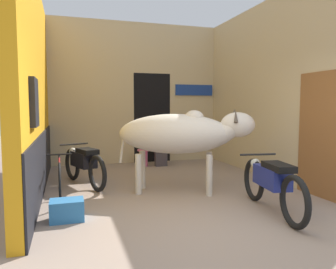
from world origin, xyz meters
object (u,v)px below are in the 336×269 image
shopkeeper_seated (160,141)px  motorcycle_near (272,182)px  bicycle (60,176)px  plastic_stool (143,157)px  cow (181,134)px  crate (67,210)px  motorcycle_far (84,163)px

shopkeeper_seated → motorcycle_near: bearing=-83.1°
bicycle → shopkeeper_seated: (2.42, 2.30, 0.30)m
plastic_stool → bicycle: bearing=-130.7°
cow → crate: bearing=-154.6°
plastic_stool → crate: plastic_stool is taller
motorcycle_far → crate: (-0.32, -1.94, -0.30)m
cow → shopkeeper_seated: bearing=82.4°
motorcycle_far → crate: 1.99m
bicycle → crate: bicycle is taller
bicycle → cow: bearing=-10.3°
motorcycle_far → crate: bearing=-99.3°
motorcycle_near → crate: bearing=169.3°
shopkeeper_seated → crate: size_ratio=2.82×
bicycle → crate: bearing=-85.2°
motorcycle_far → shopkeeper_seated: bearing=39.8°
crate → motorcycle_far: bearing=80.7°
motorcycle_far → motorcycle_near: bearing=-44.9°
cow → plastic_stool: cow is taller
cow → motorcycle_near: (0.85, -1.46, -0.60)m
cow → crate: cow is taller
bicycle → motorcycle_near: bearing=-32.1°
crate → bicycle: bearing=94.8°
motorcycle_near → bicycle: size_ratio=1.14×
bicycle → shopkeeper_seated: size_ratio=1.35×
motorcycle_far → plastic_stool: bearing=46.9°
motorcycle_far → bicycle: 0.78m
motorcycle_near → crate: size_ratio=4.34×
bicycle → plastic_stool: bearing=49.3°
cow → motorcycle_near: cow is taller
cow → motorcycle_far: cow is taller
shopkeeper_seated → plastic_stool: shopkeeper_seated is taller
motorcycle_near → motorcycle_far: bearing=135.1°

